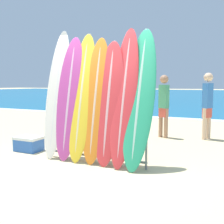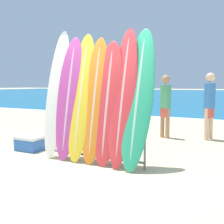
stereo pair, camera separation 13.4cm
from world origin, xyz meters
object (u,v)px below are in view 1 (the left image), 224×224
Objects in this scene: surfboard_slot_2 at (82,97)px; surfboard_slot_1 at (69,98)px; surfboard_slot_5 at (124,96)px; person_near_water at (104,100)px; surfboard_slot_3 at (96,100)px; person_mid_beach at (164,104)px; surfboard_rack at (94,138)px; person_far_left at (207,103)px; surfboard_slot_6 at (139,97)px; surfboard_slot_4 at (109,103)px; cooler_box at (29,144)px; surfboard_slot_0 at (57,94)px.

surfboard_slot_1 is at bearing -177.90° from surfboard_slot_2.
person_near_water is (-3.01, 5.17, -0.41)m from surfboard_slot_5.
surfboard_slot_3 is 1.37× the size of person_mid_beach.
surfboard_slot_5 is (0.58, 0.07, 0.80)m from surfboard_rack.
person_near_water is at bearing 109.67° from surfboard_slot_1.
person_far_left is (1.15, 3.08, -0.29)m from surfboard_slot_5.
surfboard_slot_1 is 1.36× the size of person_far_left.
surfboard_slot_6 is 1.44× the size of person_mid_beach.
person_far_left is (1.44, 3.11, -0.17)m from surfboard_slot_4.
surfboard_slot_2 is 0.99× the size of surfboard_slot_6.
surfboard_slot_4 is at bearing -3.13° from cooler_box.
surfboard_slot_5 reaches higher than person_mid_beach.
surfboard_slot_2 is at bearing -140.17° from person_near_water.
surfboard_rack is 1.17m from surfboard_slot_6.
surfboard_rack is at bearing -4.72° from surfboard_slot_0.
surfboard_slot_2 reaches higher than cooler_box.
surfboard_slot_3 is 0.94× the size of surfboard_slot_5.
person_far_left reaches higher than person_mid_beach.
surfboard_slot_0 is 1.04× the size of surfboard_slot_2.
surfboard_slot_6 reaches higher than surfboard_slot_3.
surfboard_slot_4 is 1.46× the size of person_near_water.
surfboard_slot_1 is (-0.57, 0.04, 0.75)m from surfboard_rack.
surfboard_slot_1 is at bearing 175.88° from surfboard_rack.
person_far_left is at bearing 36.65° from person_mid_beach.
surfboard_rack is at bearing -78.84° from person_mid_beach.
surfboard_slot_2 reaches higher than surfboard_rack.
person_far_left is at bearing 56.72° from surfboard_slot_2.
person_mid_beach is at bearing 83.50° from surfboard_slot_4.
surfboard_rack is at bearing -174.41° from surfboard_slot_6.
surfboard_slot_4 is at bearing -174.46° from surfboard_slot_6.
surfboard_slot_5 is at bearing -1.80° from cooler_box.
surfboard_slot_6 is at bearing -167.17° from person_far_left.
person_far_left is at bearing 74.05° from surfboard_slot_6.
surfboard_slot_2 is 4.26× the size of cooler_box.
surfboard_slot_1 is 3.87m from person_far_left.
surfboard_slot_3 is 3.55m from person_far_left.
surfboard_slot_5 is 2.83m from person_mid_beach.
person_near_water is (-3.29, 5.15, -0.40)m from surfboard_slot_6.
surfboard_slot_0 is 1.42m from cooler_box.
surfboard_slot_0 is 1.13× the size of surfboard_slot_4.
surfboard_slot_1 reaches higher than surfboard_slot_4.
surfboard_rack is at bearing -9.97° from surfboard_slot_2.
surfboard_slot_1 is 1.02× the size of surfboard_slot_3.
surfboard_rack is 1.21× the size of person_mid_beach.
surfboard_slot_3 is 1.51× the size of person_near_water.
person_near_water reaches higher than surfboard_rack.
surfboard_slot_3 is at bearing -3.31° from cooler_box.
surfboard_slot_6 is at bearing -61.73° from person_mid_beach.
surfboard_slot_2 is 1.16m from surfboard_slot_6.
surfboard_slot_6 is 1.59× the size of person_near_water.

